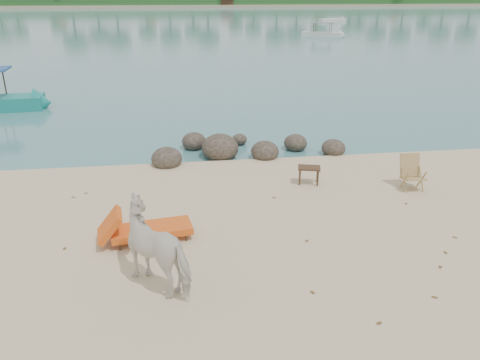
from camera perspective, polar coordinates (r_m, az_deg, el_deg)
The scene contains 10 objects.
water at distance 97.83m, azimuth -7.17°, elevation 19.31°, with size 400.00×400.00×0.00m, color #37686E.
far_shore at distance 177.76m, azimuth -7.69°, elevation 20.61°, with size 420.00×90.00×1.40m, color tan.
boulders at distance 15.18m, azimuth -0.77°, elevation 3.72°, with size 6.26×2.70×0.89m.
cow at distance 8.53m, azimuth -9.65°, elevation -8.01°, with size 0.82×1.79×1.51m, color silver.
side_table at distance 12.95m, azimuth 8.37°, elevation 0.45°, with size 0.60×0.39×0.48m, color #311B13, non-canonical shape.
lounge_chair at distance 10.18m, azimuth -10.75°, elevation -5.60°, with size 2.12×0.74×0.64m, color #D84E19, non-canonical shape.
deck_chair at distance 13.18m, azimuth 20.41°, elevation 0.62°, with size 0.58×0.64×0.91m, color tan, non-canonical shape.
boat_mid at distance 55.20m, azimuth 10.07°, elevation 18.16°, with size 5.07×1.14×2.49m, color silver, non-canonical shape.
boat_far at distance 80.16m, azimuth 11.20°, elevation 18.64°, with size 5.29×1.19×0.61m, color silver, non-canonical shape.
dead_leaves at distance 9.94m, azimuth 4.66°, elevation -8.05°, with size 8.72×6.61×0.00m.
Camera 1 is at (-1.58, -7.69, 5.03)m, focal length 35.00 mm.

